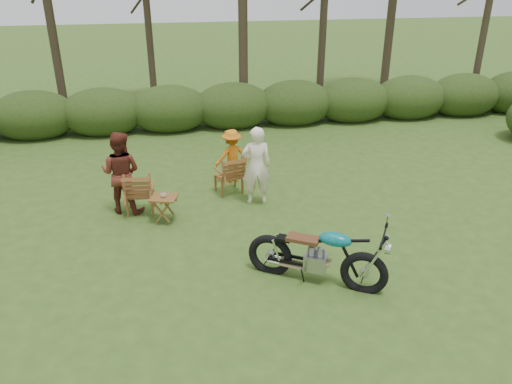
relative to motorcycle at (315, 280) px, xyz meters
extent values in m
plane|color=#304918|center=(-0.13, -0.21, 0.00)|extent=(80.00, 80.00, 0.00)
cylinder|color=#3D3021|center=(-5.63, 10.89, 3.60)|extent=(0.28, 0.28, 7.20)
cylinder|color=#3D3021|center=(-2.63, 11.99, 3.15)|extent=(0.24, 0.24, 6.30)
cylinder|color=#3D3021|center=(3.37, 10.89, 3.24)|extent=(0.26, 0.26, 6.48)
cylinder|color=#3D3021|center=(8.87, 9.79, 3.42)|extent=(0.24, 0.24, 6.84)
ellipsoid|color=#1E3513|center=(-6.13, 8.79, 0.63)|extent=(2.52, 1.68, 1.51)
ellipsoid|color=#1E3513|center=(-4.13, 8.79, 0.63)|extent=(2.52, 1.68, 1.51)
ellipsoid|color=#1E3513|center=(-2.13, 8.79, 0.63)|extent=(2.52, 1.68, 1.51)
ellipsoid|color=#1E3513|center=(-0.13, 8.79, 0.63)|extent=(2.52, 1.68, 1.51)
ellipsoid|color=#1E3513|center=(1.87, 8.79, 0.63)|extent=(2.52, 1.68, 1.51)
ellipsoid|color=#1E3513|center=(3.87, 8.79, 0.63)|extent=(2.52, 1.68, 1.51)
ellipsoid|color=#1E3513|center=(5.87, 8.79, 0.63)|extent=(2.52, 1.68, 1.51)
ellipsoid|color=#1E3513|center=(7.87, 8.79, 0.63)|extent=(2.52, 1.68, 1.51)
imported|color=beige|center=(-2.40, 2.53, 0.59)|extent=(0.12, 0.12, 0.09)
imported|color=#F9E2CD|center=(-0.42, 3.08, 0.00)|extent=(0.66, 0.46, 1.72)
imported|color=#5C241A|center=(-3.23, 3.19, 0.00)|extent=(1.02, 0.90, 1.74)
imported|color=orange|center=(-0.78, 4.35, 0.00)|extent=(0.93, 0.69, 1.29)
camera|label=1|loc=(-2.19, -6.60, 4.79)|focal=35.00mm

